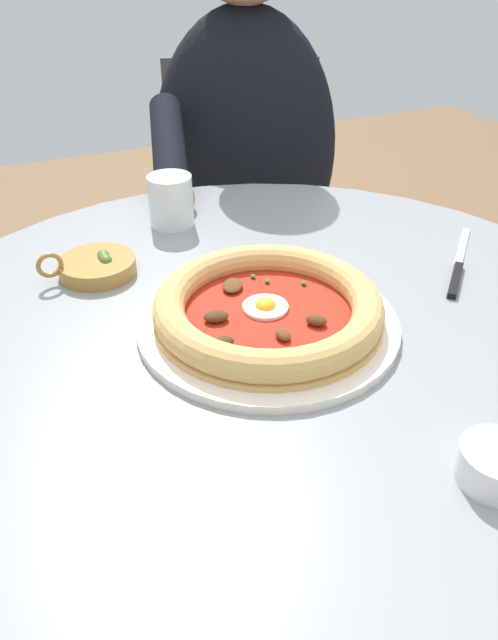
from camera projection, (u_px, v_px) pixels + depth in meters
name	position (u px, v px, depth m)	size (l,w,h in m)	color
dining_table	(270.00, 442.00, 0.77)	(0.91, 0.91, 0.74)	gray
pizza_on_plate	(264.00, 312.00, 0.66)	(0.30, 0.30, 0.05)	white
water_glass	(171.00, 203.00, 0.89)	(0.07, 0.07, 0.08)	silver
steak_knife	(457.00, 269.00, 0.78)	(0.15, 0.16, 0.01)	silver
ramekin_capers	(497.00, 464.00, 0.48)	(0.06, 0.06, 0.03)	white
olive_pan	(96.00, 266.00, 0.77)	(0.10, 0.13, 0.04)	olive
diner_person	(245.00, 240.00, 1.33)	(0.47, 0.48, 1.20)	#282833
cafe_chair_diner	(243.00, 219.00, 1.45)	(0.52, 0.52, 0.88)	#504A45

